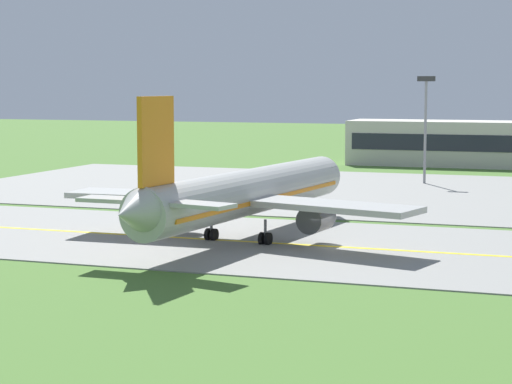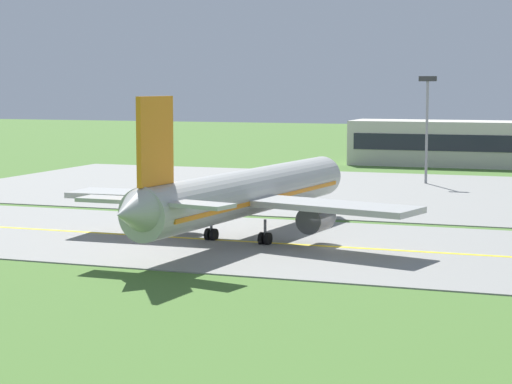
{
  "view_description": "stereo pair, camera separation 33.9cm",
  "coord_description": "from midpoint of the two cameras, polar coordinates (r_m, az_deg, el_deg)",
  "views": [
    {
      "loc": [
        20.54,
        -76.34,
        13.49
      ],
      "look_at": [
        -7.69,
        3.58,
        4.0
      ],
      "focal_mm": 67.12,
      "sensor_mm": 36.0,
      "label": 1
    },
    {
      "loc": [
        20.86,
        -76.23,
        13.49
      ],
      "look_at": [
        -7.69,
        3.58,
        4.0
      ],
      "focal_mm": 67.12,
      "sensor_mm": 36.0,
      "label": 2
    }
  ],
  "objects": [
    {
      "name": "ground_plane",
      "position": [
        80.19,
        4.45,
        -3.32
      ],
      "size": [
        500.0,
        500.0,
        0.0
      ],
      "primitive_type": "plane",
      "color": "#47702D"
    },
    {
      "name": "apron_light_mast",
      "position": [
        132.52,
        10.23,
        4.49
      ],
      "size": [
        2.4,
        0.5,
        14.7
      ],
      "color": "gray",
      "rests_on": "ground"
    },
    {
      "name": "apron_pad",
      "position": [
        119.53,
        14.42,
        -0.27
      ],
      "size": [
        140.0,
        52.0,
        0.1
      ],
      "primitive_type": "cube",
      "color": "gray",
      "rests_on": "ground"
    },
    {
      "name": "taxiway_strip",
      "position": [
        80.18,
        4.45,
        -3.28
      ],
      "size": [
        240.0,
        28.0,
        0.1
      ],
      "primitive_type": "cube",
      "color": "gray",
      "rests_on": "ground"
    },
    {
      "name": "airplane_lead",
      "position": [
        82.97,
        -0.5,
        -0.09
      ],
      "size": [
        32.3,
        39.65,
        12.7
      ],
      "color": "#ADADA8",
      "rests_on": "ground"
    },
    {
      "name": "taxiway_centreline",
      "position": [
        80.17,
        4.45,
        -3.24
      ],
      "size": [
        220.0,
        0.6,
        0.01
      ],
      "primitive_type": "cube",
      "color": "yellow",
      "rests_on": "taxiway_strip"
    }
  ]
}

